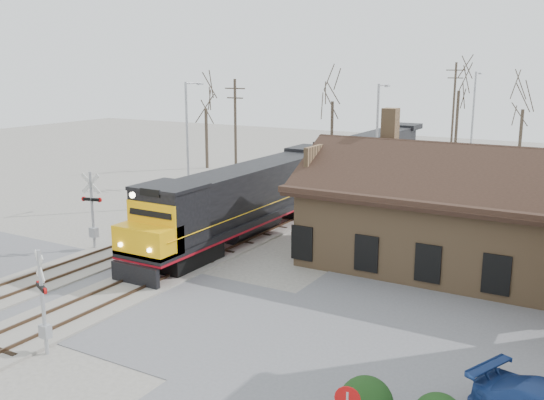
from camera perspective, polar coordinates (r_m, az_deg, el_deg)
The scene contains 18 objects.
ground at distance 28.47m, azimuth -14.89°, elevation -8.81°, with size 140.00×140.00×0.00m, color #A6A096.
road at distance 28.47m, azimuth -14.89°, elevation -8.79°, with size 60.00×9.00×0.03m, color slate.
track_main at distance 39.86m, azimuth 0.46°, elevation -2.14°, with size 3.40×90.00×0.24m.
track_siding at distance 42.20m, azimuth -4.85°, elevation -1.35°, with size 3.40×90.00×0.24m.
depot at distance 32.25m, azimuth 16.53°, elevation -1.90°, with size 15.20×9.31×7.90m.
locomotive_lead at distance 36.00m, azimuth -2.69°, elevation -0.01°, with size 3.01×20.13×4.47m.
locomotive_trailing at distance 54.00m, azimuth 9.17°, elevation 4.05°, with size 3.01×20.13×4.23m.
crossbuck_near at distance 23.21m, azimuth -20.74°, elevation -9.31°, with size 1.05×0.53×3.91m.
crossbuck_far at distance 35.24m, azimuth -16.53°, elevation -1.27°, with size 1.25×0.38×4.46m.
streetlight_a at distance 44.46m, azimuth -7.87°, elevation 5.82°, with size 0.25×2.04×9.04m.
streetlight_b at distance 42.92m, azimuth 9.90°, elevation 5.46°, with size 0.25×2.04×8.95m.
streetlight_c at distance 56.65m, azimuth 18.39°, elevation 7.06°, with size 0.25×2.04×9.67m.
utility_pole_a at distance 52.66m, azimuth -3.46°, elevation 6.61°, with size 2.00×0.24×9.07m.
utility_pole_b at distance 67.09m, azimuth 16.69°, elevation 8.01°, with size 2.00×0.24×10.51m.
tree_a at distance 61.24m, azimuth -6.27°, elevation 9.49°, with size 4.01×4.01×9.83m.
tree_b at distance 61.24m, azimuth 5.74°, elevation 10.25°, with size 4.46×4.46×10.94m.
tree_c at distance 67.94m, azimuth 17.24°, elevation 10.85°, with size 5.05×5.05×12.38m.
tree_d at distance 63.69m, azimuth 22.61°, elevation 8.77°, with size 4.03×4.03×9.88m.
Camera 1 is at (19.13, -18.48, 10.16)m, focal length 40.00 mm.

